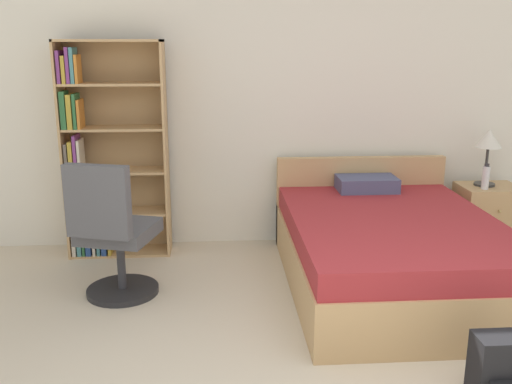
{
  "coord_description": "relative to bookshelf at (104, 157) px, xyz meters",
  "views": [
    {
      "loc": [
        -0.67,
        -1.77,
        1.77
      ],
      "look_at": [
        -0.41,
        1.98,
        0.78
      ],
      "focal_mm": 40.0,
      "sensor_mm": 36.0,
      "label": 1
    }
  ],
  "objects": [
    {
      "name": "wall_back",
      "position": [
        1.62,
        0.25,
        0.45
      ],
      "size": [
        9.0,
        0.06,
        2.6
      ],
      "color": "silver",
      "rests_on": "ground_plane"
    },
    {
      "name": "bookshelf",
      "position": [
        0.0,
        0.0,
        0.0
      ],
      "size": [
        0.85,
        0.3,
        1.8
      ],
      "color": "tan",
      "rests_on": "ground_plane"
    },
    {
      "name": "bed",
      "position": [
        2.21,
        -0.83,
        -0.57
      ],
      "size": [
        1.49,
        2.04,
        0.8
      ],
      "color": "tan",
      "rests_on": "ground_plane"
    },
    {
      "name": "office_chair",
      "position": [
        0.22,
        -0.94,
        -0.38
      ],
      "size": [
        0.6,
        0.67,
        1.01
      ],
      "color": "#232326",
      "rests_on": "ground_plane"
    },
    {
      "name": "nightstand",
      "position": [
        3.32,
        -0.08,
        -0.57
      ],
      "size": [
        0.51,
        0.42,
        0.56
      ],
      "color": "tan",
      "rests_on": "ground_plane"
    },
    {
      "name": "table_lamp",
      "position": [
        3.28,
        -0.06,
        0.09
      ],
      "size": [
        0.23,
        0.23,
        0.49
      ],
      "color": "#333333",
      "rests_on": "nightstand"
    },
    {
      "name": "water_bottle",
      "position": [
        3.22,
        -0.18,
        -0.19
      ],
      "size": [
        0.06,
        0.06,
        0.22
      ],
      "color": "silver",
      "rests_on": "nightstand"
    },
    {
      "name": "backpack_black",
      "position": [
        2.37,
        -2.32,
        -0.67
      ],
      "size": [
        0.33,
        0.23,
        0.37
      ],
      "color": "black",
      "rests_on": "ground_plane"
    }
  ]
}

